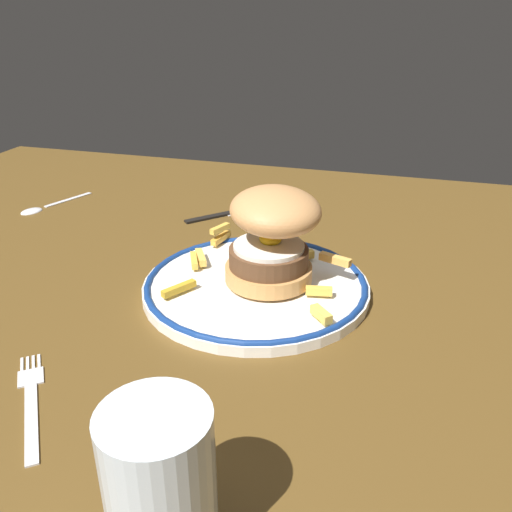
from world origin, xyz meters
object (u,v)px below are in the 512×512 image
Objects in this scene: burger at (272,235)px; water_glass at (161,492)px; fork at (31,400)px; dinner_plate at (256,285)px; knife at (229,213)px; spoon at (40,207)px.

burger reaches higher than water_glass.
burger is 1.19× the size of fork.
dinner_plate is at bearing 96.37° from water_glass.
dinner_plate is 1.85× the size of knife.
burger reaches higher than dinner_plate.
dinner_plate is 25.74cm from knife.
dinner_plate is at bearing 61.25° from fork.
water_glass reaches higher than knife.
knife is (1.79, 46.91, 0.08)cm from fork.
burger is 1.03× the size of knife.
fork is 49.63cm from spoon.
water_glass is 0.73× the size of knife.
burger is 26.60cm from knife.
dinner_plate is 2.01× the size of spoon.
water_glass is 19.49cm from fork.
dinner_plate is 2.52× the size of water_glass.
spoon is (-28.69, 40.50, 0.18)cm from fork.
spoon is at bearing -168.12° from knife.
knife is at bearing 119.90° from burger.
knife is at bearing 115.91° from dinner_plate.
spoon is at bearing 125.31° from fork.
knife is at bearing 11.88° from spoon.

